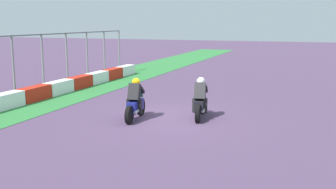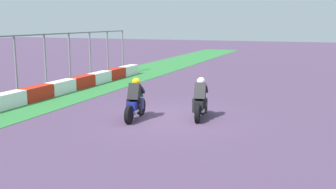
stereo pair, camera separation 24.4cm
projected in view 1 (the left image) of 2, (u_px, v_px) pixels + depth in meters
The scene contains 5 objects.
ground_plane at pixel (170, 118), 14.80m from camera, with size 120.00×120.00×0.00m, color #513B59.
grass_verge at pixel (22, 105), 17.11m from camera, with size 72.00×4.12×0.02m, color #307B3B.
track_barrier at pixel (20, 97), 17.08m from camera, with size 21.96×0.60×0.64m.
rider_lane_a at pixel (200, 101), 14.68m from camera, with size 2.04×0.60×1.51m.
rider_lane_b at pixel (135, 103), 14.49m from camera, with size 2.04×0.58×1.51m.
Camera 1 is at (-13.53, -4.95, 3.52)m, focal length 42.76 mm.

